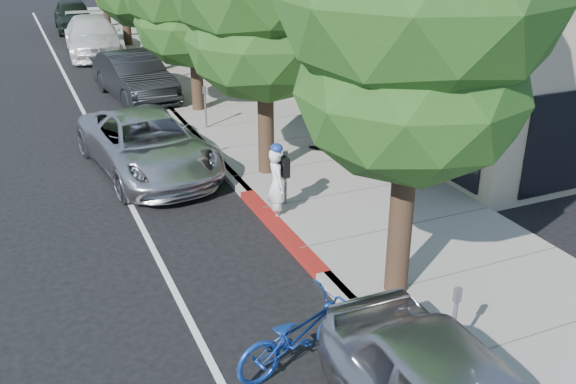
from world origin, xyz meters
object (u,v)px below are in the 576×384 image
white_pickup (93,36)px  pedestrian (318,115)px  silver_suv (147,144)px  dark_suv_far (74,15)px  cyclist (277,185)px  dark_sedan (134,76)px  bicycle (298,334)px  street_tree_0 (418,4)px

white_pickup → pedestrian: pedestrian is taller
silver_suv → dark_suv_far: dark_suv_far is taller
cyclist → white_pickup: white_pickup is taller
white_pickup → dark_suv_far: (-0.04, 7.00, -0.01)m
silver_suv → cyclist: bearing=-69.6°
cyclist → pedestrian: 4.34m
dark_sedan → white_pickup: size_ratio=0.84×
bicycle → dark_suv_far: 31.01m
pedestrian → bicycle: bearing=58.9°
street_tree_0 → dark_suv_far: (-1.79, 30.00, -4.11)m
dark_suv_far → bicycle: bearing=-88.7°
silver_suv → dark_sedan: dark_sedan is taller
bicycle → dark_sedan: size_ratio=0.43×
dark_suv_far → dark_sedan: bearing=-86.7°
bicycle → dark_suv_far: size_ratio=0.43×
street_tree_0 → bicycle: bearing=-156.7°
dark_sedan → dark_suv_far: (-0.25, 15.38, 0.04)m
silver_suv → street_tree_0: bearing=-76.9°
bicycle → cyclist: bearing=-31.0°
pedestrian → silver_suv: bearing=-8.6°
cyclist → bicycle: 4.92m
silver_suv → pedestrian: 4.65m
dark_sedan → dark_suv_far: size_ratio=0.99×
dark_sedan → dark_suv_far: dark_suv_far is taller
bicycle → dark_sedan: dark_sedan is taller
white_pickup → street_tree_0: bearing=-82.3°
street_tree_0 → dark_sedan: (-1.54, 14.62, -4.15)m
bicycle → dark_sedan: bearing=-14.7°
cyclist → street_tree_0: bearing=-163.9°
silver_suv → dark_suv_far: (0.86, 22.50, 0.09)m
bicycle → pedestrian: bearing=-39.8°
street_tree_0 → dark_sedan: street_tree_0 is taller
dark_suv_far → cyclist: bearing=-85.3°
street_tree_0 → pedestrian: bearing=74.5°
cyclist → bicycle: cyclist is taller
dark_sedan → white_pickup: 8.38m
white_pickup → cyclist: bearing=-83.5°
street_tree_0 → pedestrian: street_tree_0 is taller
dark_suv_far → pedestrian: (3.75, -22.94, 0.24)m
silver_suv → dark_sedan: 7.21m
cyclist → bicycle: size_ratio=0.77×
bicycle → silver_suv: (-0.33, 8.50, 0.19)m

